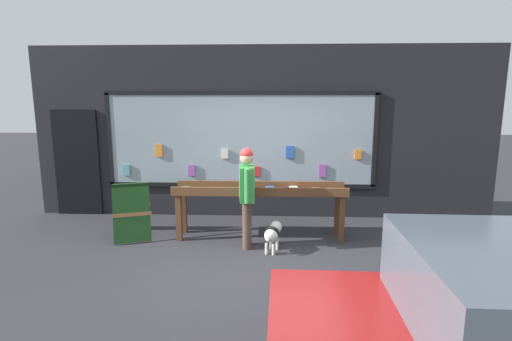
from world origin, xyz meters
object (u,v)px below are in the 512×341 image
Objects in this scene: display_table_main at (260,195)px; person_browsing at (247,191)px; small_dog at (273,233)px; sandwich_board_sign at (132,210)px.

person_browsing reaches higher than display_table_main.
person_browsing is at bearing -112.20° from display_table_main.
display_table_main is 0.53m from person_browsing.
small_dog is at bearing -115.44° from person_browsing.
display_table_main is 0.79m from small_dog.
sandwich_board_sign is at bearing 71.20° from person_browsing.
display_table_main is 2.20m from sandwich_board_sign.
display_table_main is at bearing -18.26° from sandwich_board_sign.
person_browsing is 2.09m from sandwich_board_sign.
person_browsing is at bearing -31.30° from sandwich_board_sign.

